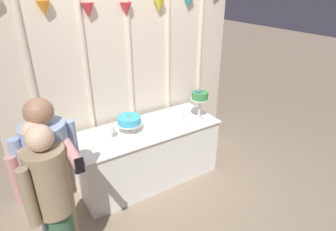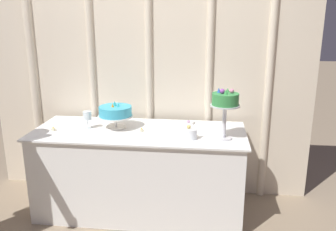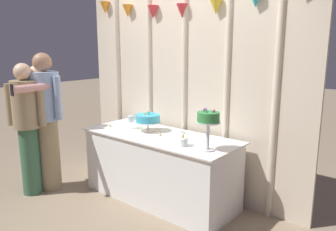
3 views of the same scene
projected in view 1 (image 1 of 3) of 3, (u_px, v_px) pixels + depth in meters
ground_plane at (152, 182)px, 3.83m from camera, size 24.00×24.00×0.00m
draped_curtain at (127, 77)px, 3.67m from camera, size 3.13×0.15×2.54m
cake_table at (148, 154)px, 3.74m from camera, size 1.84×0.74×0.77m
cake_display_nearleft at (129, 121)px, 3.43m from camera, size 0.31×0.31×0.24m
cake_display_nearright at (200, 97)px, 3.69m from camera, size 0.23×0.23×0.42m
wine_glass at (112, 130)px, 3.30m from camera, size 0.07×0.07×0.16m
flower_vase at (185, 121)px, 3.65m from camera, size 0.09×0.09×0.16m
tealight_far_left at (92, 148)px, 3.14m from camera, size 0.04×0.04×0.03m
tealight_near_left at (150, 128)px, 3.56m from camera, size 0.04×0.04×0.03m
guest_girl_blue_dress at (49, 194)px, 2.38m from camera, size 0.48×0.59×1.54m
guest_man_dark_suit at (54, 181)px, 2.42m from camera, size 0.51×0.41×1.68m
guest_man_pink_jacket at (55, 204)px, 2.25m from camera, size 0.42×0.42×1.57m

